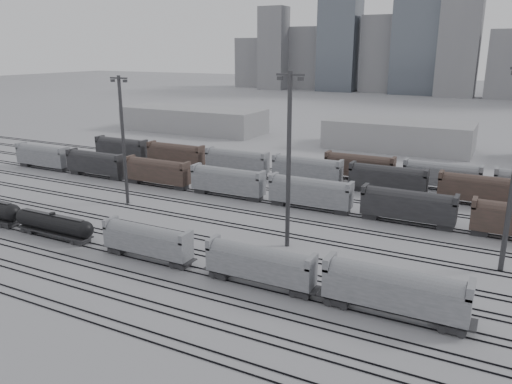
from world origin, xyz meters
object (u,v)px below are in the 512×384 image
at_px(hopper_car_b, 260,263).
at_px(light_mast_c, 289,157).
at_px(tank_car_b, 54,224).
at_px(hopper_car_a, 147,239).
at_px(hopper_car_c, 395,288).

xyz_separation_m(hopper_car_b, light_mast_c, (-2.22, 13.14, 10.13)).
relative_size(tank_car_b, hopper_car_a, 1.15).
relative_size(hopper_car_a, hopper_car_b, 0.97).
relative_size(hopper_car_a, light_mast_c, 0.54).
height_order(tank_car_b, hopper_car_c, hopper_car_c).
bearing_deg(light_mast_c, hopper_car_c, -35.91).
bearing_deg(hopper_car_a, light_mast_c, 41.58).
relative_size(hopper_car_b, light_mast_c, 0.55).
relative_size(tank_car_b, hopper_car_c, 1.01).
bearing_deg(hopper_car_b, tank_car_b, 180.00).
xyz_separation_m(hopper_car_a, hopper_car_c, (32.96, 0.00, 0.42)).
xyz_separation_m(hopper_car_b, hopper_car_c, (15.93, 0.00, 0.33)).
bearing_deg(light_mast_c, tank_car_b, -158.13).
distance_m(tank_car_b, hopper_car_a, 17.94).
xyz_separation_m(hopper_car_a, hopper_car_b, (17.03, -0.00, 0.09)).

